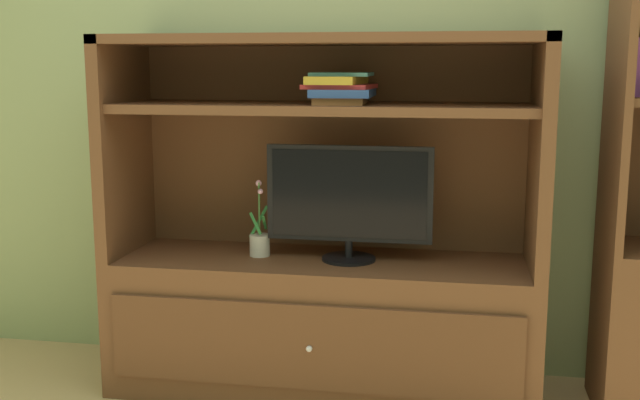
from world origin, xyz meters
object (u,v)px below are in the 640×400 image
(potted_plant, at_px, (260,242))
(magazine_stack, at_px, (341,88))
(tv_monitor, at_px, (349,199))
(media_console, at_px, (323,281))

(potted_plant, relative_size, magazine_stack, 0.91)
(tv_monitor, height_order, magazine_stack, magazine_stack)
(tv_monitor, distance_m, magazine_stack, 0.44)
(media_console, distance_m, magazine_stack, 0.78)
(media_console, relative_size, potted_plant, 5.48)
(tv_monitor, xyz_separation_m, magazine_stack, (-0.03, -0.00, 0.43))
(potted_plant, distance_m, magazine_stack, 0.71)
(media_console, xyz_separation_m, tv_monitor, (0.11, -0.01, 0.34))
(media_console, height_order, potted_plant, media_console)
(media_console, bearing_deg, magazine_stack, -8.96)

